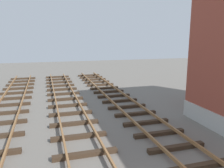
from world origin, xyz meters
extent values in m
cube|color=#38281C|center=(0.96, 2.16, 0.09)|extent=(2.50, 0.24, 0.18)
cube|color=#38281C|center=(0.96, 3.61, 0.09)|extent=(2.50, 0.24, 0.18)
cube|color=#38281C|center=(0.96, 5.05, 0.09)|extent=(2.50, 0.24, 0.18)
cube|color=#38281C|center=(0.96, 6.49, 0.09)|extent=(2.50, 0.24, 0.18)
cube|color=#38281C|center=(0.96, 7.93, 0.09)|extent=(2.50, 0.24, 0.18)
cube|color=#38281C|center=(0.96, 9.37, 0.09)|extent=(2.50, 0.24, 0.18)
cube|color=#38281C|center=(0.96, 10.82, 0.09)|extent=(2.50, 0.24, 0.18)
cube|color=#38281C|center=(0.96, 12.26, 0.09)|extent=(2.50, 0.24, 0.18)
cube|color=#38281C|center=(0.96, 13.70, 0.09)|extent=(2.50, 0.24, 0.18)
cube|color=#38281C|center=(0.96, 15.14, 0.09)|extent=(2.50, 0.24, 0.18)
cube|color=#38281C|center=(0.96, 16.58, 0.09)|extent=(2.50, 0.24, 0.18)
cube|color=#38281C|center=(0.96, 18.03, 0.09)|extent=(2.50, 0.24, 0.18)
cube|color=#38281C|center=(0.96, 19.47, 0.09)|extent=(2.50, 0.24, 0.18)
cube|color=#38281C|center=(0.96, 20.91, 0.09)|extent=(2.50, 0.24, 0.18)
cube|color=#38281C|center=(0.96, 22.35, 0.09)|extent=(2.50, 0.24, 0.18)
cube|color=#38281C|center=(-2.65, 4.12, 0.09)|extent=(2.50, 0.24, 0.18)
cube|color=#38281C|center=(-2.65, 5.77, 0.09)|extent=(2.50, 0.24, 0.18)
cube|color=#38281C|center=(-2.65, 7.42, 0.09)|extent=(2.50, 0.24, 0.18)
cube|color=#38281C|center=(-2.65, 9.06, 0.09)|extent=(2.50, 0.24, 0.18)
cube|color=#38281C|center=(-2.65, 10.71, 0.09)|extent=(2.50, 0.24, 0.18)
cube|color=#38281C|center=(-2.65, 12.36, 0.09)|extent=(2.50, 0.24, 0.18)
cube|color=#38281C|center=(-2.65, 14.01, 0.09)|extent=(2.50, 0.24, 0.18)
cube|color=#38281C|center=(-2.65, 15.66, 0.09)|extent=(2.50, 0.24, 0.18)
cube|color=#38281C|center=(-2.65, 17.30, 0.09)|extent=(2.50, 0.24, 0.18)
cube|color=#38281C|center=(-2.65, 18.95, 0.09)|extent=(2.50, 0.24, 0.18)
cube|color=#38281C|center=(-2.65, 20.60, 0.09)|extent=(2.50, 0.24, 0.18)
cube|color=#38281C|center=(-2.65, 22.25, 0.09)|extent=(2.50, 0.24, 0.18)
cube|color=#38281C|center=(-6.26, 8.55, 0.09)|extent=(2.50, 0.24, 0.18)
cube|color=#38281C|center=(-6.26, 10.25, 0.09)|extent=(2.50, 0.24, 0.18)
cube|color=#38281C|center=(-6.26, 11.96, 0.09)|extent=(2.50, 0.24, 0.18)
cube|color=#38281C|center=(-6.26, 13.67, 0.09)|extent=(2.50, 0.24, 0.18)
cube|color=#38281C|center=(-6.26, 15.38, 0.09)|extent=(2.50, 0.24, 0.18)
cube|color=#38281C|center=(-6.26, 17.09, 0.09)|extent=(2.50, 0.24, 0.18)
cube|color=#38281C|center=(-6.26, 18.80, 0.09)|extent=(2.50, 0.24, 0.18)
cube|color=#38281C|center=(-6.26, 20.51, 0.09)|extent=(2.50, 0.24, 0.18)
cube|color=#38281C|center=(-6.26, 22.22, 0.09)|extent=(2.50, 0.24, 0.18)
camera|label=1|loc=(-3.95, -3.80, 4.45)|focal=36.54mm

